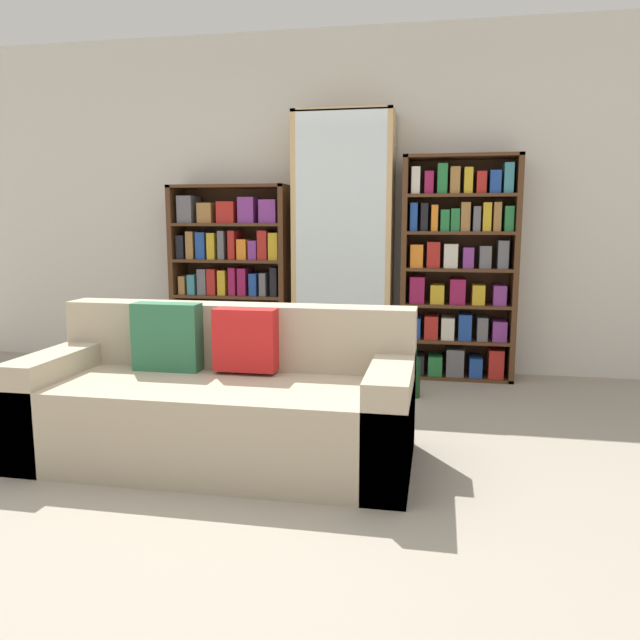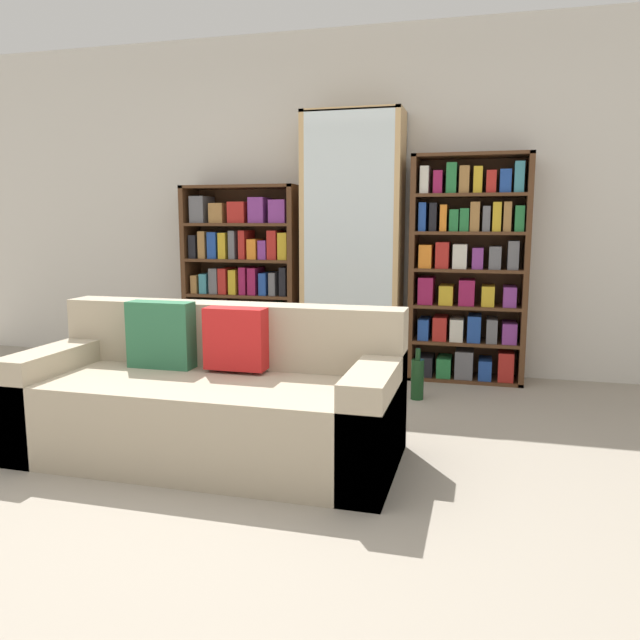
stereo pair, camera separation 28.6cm
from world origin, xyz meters
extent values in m
plane|color=gray|center=(0.00, 0.00, 0.00)|extent=(16.00, 16.00, 0.00)
cube|color=beige|center=(0.00, 2.72, 1.35)|extent=(7.14, 0.06, 2.70)
cube|color=tan|center=(-0.19, 0.52, 0.21)|extent=(1.93, 0.82, 0.42)
cube|color=tan|center=(-0.19, 0.83, 0.59)|extent=(1.93, 0.20, 0.34)
cube|color=tan|center=(-1.06, 0.52, 0.27)|extent=(0.20, 0.82, 0.54)
cube|color=tan|center=(0.67, 0.52, 0.27)|extent=(0.20, 0.82, 0.54)
cube|color=#2D6B47|center=(-0.53, 0.67, 0.60)|extent=(0.36, 0.12, 0.36)
cube|color=red|center=(-0.10, 0.67, 0.60)|extent=(0.32, 0.12, 0.32)
cube|color=#4C2D19|center=(-1.26, 2.51, 0.75)|extent=(0.04, 0.32, 1.49)
cube|color=#4C2D19|center=(-0.34, 2.51, 0.75)|extent=(0.04, 0.32, 1.49)
cube|color=#4C2D19|center=(-0.80, 2.51, 1.48)|extent=(0.96, 0.32, 0.02)
cube|color=#4C2D19|center=(-0.80, 2.51, 0.01)|extent=(0.96, 0.32, 0.02)
cube|color=#4C2D19|center=(-0.80, 2.66, 0.75)|extent=(0.96, 0.01, 1.49)
cube|color=#4C2D19|center=(-0.80, 2.51, 0.31)|extent=(0.88, 0.32, 0.02)
cube|color=#4C2D19|center=(-0.80, 2.51, 0.60)|extent=(0.88, 0.32, 0.02)
cube|color=#4C2D19|center=(-0.80, 2.51, 0.89)|extent=(0.88, 0.32, 0.02)
cube|color=#4C2D19|center=(-0.80, 2.51, 1.18)|extent=(0.88, 0.32, 0.02)
cube|color=gold|center=(-1.17, 2.50, 0.12)|extent=(0.11, 0.24, 0.19)
cube|color=#AD231E|center=(-1.05, 2.50, 0.12)|extent=(0.09, 0.24, 0.18)
cube|color=#8E1947|center=(-0.92, 2.50, 0.14)|extent=(0.08, 0.24, 0.23)
cube|color=#8E1947|center=(-0.80, 2.50, 0.14)|extent=(0.09, 0.24, 0.22)
cube|color=#AD231E|center=(-0.68, 2.50, 0.14)|extent=(0.11, 0.24, 0.23)
cube|color=#5B5B60|center=(-0.56, 2.50, 0.12)|extent=(0.10, 0.24, 0.20)
cube|color=#237038|center=(-0.43, 2.50, 0.14)|extent=(0.11, 0.24, 0.23)
cube|color=#237038|center=(-1.18, 2.50, 0.43)|extent=(0.08, 0.24, 0.22)
cube|color=#1E4293|center=(-1.09, 2.50, 0.41)|extent=(0.08, 0.24, 0.17)
cube|color=#8E1947|center=(-0.99, 2.50, 0.44)|extent=(0.07, 0.24, 0.22)
cube|color=#8E1947|center=(-0.90, 2.50, 0.40)|extent=(0.08, 0.24, 0.15)
cube|color=beige|center=(-0.80, 2.50, 0.43)|extent=(0.06, 0.24, 0.20)
cube|color=#AD231E|center=(-0.71, 2.50, 0.42)|extent=(0.08, 0.24, 0.19)
cube|color=#AD231E|center=(-0.61, 2.50, 0.43)|extent=(0.06, 0.24, 0.20)
cube|color=#237038|center=(-0.52, 2.50, 0.44)|extent=(0.06, 0.24, 0.23)
cube|color=#237038|center=(-0.42, 2.50, 0.40)|extent=(0.07, 0.24, 0.15)
cube|color=olive|center=(-1.18, 2.50, 0.69)|extent=(0.05, 0.24, 0.15)
cube|color=teal|center=(-1.10, 2.50, 0.70)|extent=(0.06, 0.24, 0.16)
cube|color=#5B5B60|center=(-1.01, 2.50, 0.72)|extent=(0.07, 0.24, 0.21)
cube|color=#AD231E|center=(-0.93, 2.50, 0.72)|extent=(0.07, 0.24, 0.21)
cube|color=gold|center=(-0.84, 2.50, 0.71)|extent=(0.06, 0.24, 0.20)
cube|color=#8E1947|center=(-0.76, 2.50, 0.73)|extent=(0.06, 0.24, 0.22)
cube|color=#8E1947|center=(-0.67, 2.50, 0.72)|extent=(0.07, 0.24, 0.22)
cube|color=#1E4293|center=(-0.58, 2.50, 0.70)|extent=(0.06, 0.24, 0.18)
cube|color=#5B5B60|center=(-0.50, 2.50, 0.71)|extent=(0.05, 0.24, 0.18)
cube|color=black|center=(-0.41, 2.50, 0.73)|extent=(0.05, 0.24, 0.23)
cube|color=black|center=(-1.19, 2.50, 1.00)|extent=(0.06, 0.24, 0.19)
cube|color=olive|center=(-1.11, 2.50, 1.01)|extent=(0.06, 0.24, 0.22)
cube|color=#1E4293|center=(-1.02, 2.50, 1.01)|extent=(0.08, 0.24, 0.22)
cube|color=gold|center=(-0.93, 2.50, 1.01)|extent=(0.06, 0.24, 0.21)
cube|color=#5B5B60|center=(-0.84, 2.50, 1.02)|extent=(0.05, 0.24, 0.23)
cube|color=#AD231E|center=(-0.75, 2.50, 1.02)|extent=(0.05, 0.24, 0.23)
cube|color=orange|center=(-0.67, 2.50, 0.98)|extent=(0.08, 0.24, 0.16)
cube|color=#7A3384|center=(-0.58, 2.50, 0.98)|extent=(0.07, 0.24, 0.15)
cube|color=#AD231E|center=(-0.50, 2.50, 1.02)|extent=(0.08, 0.24, 0.23)
cube|color=gold|center=(-0.41, 2.50, 1.01)|extent=(0.08, 0.24, 0.21)
cube|color=#5B5B60|center=(-1.14, 2.50, 1.30)|extent=(0.12, 0.24, 0.22)
cube|color=olive|center=(-0.97, 2.50, 1.27)|extent=(0.12, 0.24, 0.16)
cube|color=#AD231E|center=(-0.80, 2.50, 1.28)|extent=(0.14, 0.24, 0.17)
cube|color=#7A3384|center=(-0.63, 2.50, 1.29)|extent=(0.13, 0.24, 0.20)
cube|color=#7A3384|center=(-0.46, 2.50, 1.28)|extent=(0.14, 0.24, 0.18)
cube|color=tan|center=(-0.23, 2.49, 1.02)|extent=(0.04, 0.36, 2.03)
cube|color=tan|center=(0.50, 2.49, 1.02)|extent=(0.04, 0.36, 2.03)
cube|color=tan|center=(0.13, 2.49, 2.02)|extent=(0.76, 0.36, 0.02)
cube|color=tan|center=(0.13, 2.49, 0.01)|extent=(0.76, 0.36, 0.02)
cube|color=tan|center=(0.13, 2.66, 1.02)|extent=(0.76, 0.01, 2.03)
cube|color=silver|center=(0.13, 2.31, 1.02)|extent=(0.68, 0.01, 2.01)
cube|color=tan|center=(0.13, 2.49, 0.42)|extent=(0.68, 0.32, 0.02)
cube|color=tan|center=(0.13, 2.49, 0.82)|extent=(0.68, 0.32, 0.02)
cube|color=tan|center=(0.13, 2.49, 1.22)|extent=(0.68, 0.32, 0.02)
cube|color=tan|center=(0.13, 2.49, 1.61)|extent=(0.68, 0.32, 0.02)
cylinder|color=silver|center=(-0.08, 2.48, 0.06)|extent=(0.01, 0.01, 0.08)
cone|color=silver|center=(-0.08, 2.48, 0.15)|extent=(0.09, 0.09, 0.10)
cylinder|color=silver|center=(0.13, 2.51, 0.06)|extent=(0.01, 0.01, 0.08)
cone|color=silver|center=(0.13, 2.51, 0.15)|extent=(0.09, 0.09, 0.10)
cylinder|color=silver|center=(0.35, 2.48, 0.06)|extent=(0.01, 0.01, 0.08)
cone|color=silver|center=(0.35, 2.48, 0.15)|extent=(0.09, 0.09, 0.10)
cylinder|color=silver|center=(-0.13, 2.50, 0.48)|extent=(0.01, 0.01, 0.09)
cone|color=silver|center=(-0.13, 2.50, 0.57)|extent=(0.08, 0.08, 0.11)
cylinder|color=silver|center=(-0.03, 2.50, 0.48)|extent=(0.01, 0.01, 0.09)
cone|color=silver|center=(-0.03, 2.50, 0.57)|extent=(0.08, 0.08, 0.11)
cylinder|color=silver|center=(0.08, 2.50, 0.48)|extent=(0.01, 0.01, 0.09)
cone|color=silver|center=(0.08, 2.50, 0.57)|extent=(0.08, 0.08, 0.11)
cylinder|color=silver|center=(0.19, 2.48, 0.48)|extent=(0.01, 0.01, 0.09)
cone|color=silver|center=(0.19, 2.48, 0.57)|extent=(0.08, 0.08, 0.11)
cylinder|color=silver|center=(0.30, 2.51, 0.48)|extent=(0.01, 0.01, 0.09)
cone|color=silver|center=(0.30, 2.51, 0.57)|extent=(0.08, 0.08, 0.11)
cylinder|color=silver|center=(0.40, 2.47, 0.48)|extent=(0.01, 0.01, 0.09)
cone|color=silver|center=(0.40, 2.47, 0.57)|extent=(0.08, 0.08, 0.11)
cylinder|color=silver|center=(-0.13, 2.50, 0.87)|extent=(0.01, 0.01, 0.08)
cone|color=silver|center=(-0.13, 2.50, 0.96)|extent=(0.08, 0.08, 0.10)
cylinder|color=silver|center=(-0.03, 2.48, 0.87)|extent=(0.01, 0.01, 0.08)
cone|color=silver|center=(-0.03, 2.48, 0.96)|extent=(0.08, 0.08, 0.10)
cylinder|color=silver|center=(0.08, 2.50, 0.87)|extent=(0.01, 0.01, 0.08)
cone|color=silver|center=(0.08, 2.50, 0.96)|extent=(0.08, 0.08, 0.10)
cylinder|color=silver|center=(0.19, 2.48, 0.87)|extent=(0.01, 0.01, 0.08)
cone|color=silver|center=(0.19, 2.48, 0.96)|extent=(0.08, 0.08, 0.10)
cylinder|color=silver|center=(0.30, 2.48, 0.87)|extent=(0.01, 0.01, 0.08)
cone|color=silver|center=(0.30, 2.48, 0.96)|extent=(0.08, 0.08, 0.10)
cylinder|color=silver|center=(0.40, 2.49, 0.87)|extent=(0.01, 0.01, 0.08)
cone|color=silver|center=(0.40, 2.49, 0.96)|extent=(0.08, 0.08, 0.10)
cylinder|color=silver|center=(-0.11, 2.49, 1.26)|extent=(0.01, 0.01, 0.07)
cone|color=silver|center=(-0.11, 2.49, 1.34)|extent=(0.09, 0.09, 0.08)
cylinder|color=silver|center=(0.05, 2.48, 1.26)|extent=(0.01, 0.01, 0.07)
cone|color=silver|center=(0.05, 2.48, 1.34)|extent=(0.09, 0.09, 0.08)
cylinder|color=silver|center=(0.22, 2.48, 1.26)|extent=(0.01, 0.01, 0.07)
cone|color=silver|center=(0.22, 2.48, 1.34)|extent=(0.09, 0.09, 0.08)
cylinder|color=silver|center=(0.38, 2.50, 1.26)|extent=(0.01, 0.01, 0.07)
cone|color=silver|center=(0.38, 2.50, 1.34)|extent=(0.09, 0.09, 0.08)
cylinder|color=silver|center=(-0.11, 2.48, 1.66)|extent=(0.01, 0.01, 0.06)
cone|color=silver|center=(-0.11, 2.48, 1.73)|extent=(0.09, 0.09, 0.08)
cylinder|color=silver|center=(0.05, 2.49, 1.66)|extent=(0.01, 0.01, 0.06)
cone|color=silver|center=(0.05, 2.49, 1.73)|extent=(0.09, 0.09, 0.08)
cylinder|color=silver|center=(0.22, 2.50, 1.66)|extent=(0.01, 0.01, 0.06)
cone|color=silver|center=(0.22, 2.50, 1.73)|extent=(0.09, 0.09, 0.08)
cylinder|color=silver|center=(0.38, 2.48, 1.66)|extent=(0.01, 0.01, 0.06)
cone|color=silver|center=(0.38, 2.48, 1.73)|extent=(0.09, 0.09, 0.08)
cube|color=#4C2D19|center=(0.61, 2.51, 0.85)|extent=(0.04, 0.32, 1.69)
cube|color=#4C2D19|center=(1.43, 2.51, 0.85)|extent=(0.04, 0.32, 1.69)
cube|color=#4C2D19|center=(1.02, 2.51, 1.68)|extent=(0.86, 0.32, 0.02)
cube|color=#4C2D19|center=(1.02, 2.51, 0.01)|extent=(0.86, 0.32, 0.02)
cube|color=#4C2D19|center=(1.02, 2.66, 0.85)|extent=(0.86, 0.01, 1.69)
cube|color=#4C2D19|center=(1.02, 2.51, 0.30)|extent=(0.78, 0.32, 0.02)
cube|color=#4C2D19|center=(1.02, 2.51, 0.57)|extent=(0.78, 0.32, 0.02)
cube|color=#4C2D19|center=(1.02, 2.51, 0.85)|extent=(0.78, 0.32, 0.02)
cube|color=#4C2D19|center=(1.02, 2.51, 1.12)|extent=(0.78, 0.32, 0.02)
cube|color=#4C2D19|center=(1.02, 2.51, 1.40)|extent=(0.78, 0.32, 0.02)
cube|color=black|center=(0.72, 2.50, 0.10)|extent=(0.13, 0.24, 0.15)
cube|color=#237038|center=(0.87, 2.50, 0.10)|extent=(0.11, 0.24, 0.15)
cube|color=#5B5B60|center=(1.02, 2.50, 0.13)|extent=(0.13, 0.24, 0.21)
cube|color=#1E4293|center=(1.17, 2.50, 0.10)|extent=(0.10, 0.24, 0.15)
cube|color=#AD231E|center=(1.32, 2.50, 0.13)|extent=(0.11, 0.24, 0.22)
cube|color=#1E4293|center=(0.71, 2.50, 0.39)|extent=(0.08, 0.24, 0.16)
cube|color=#AD231E|center=(0.83, 2.50, 0.40)|extent=(0.10, 0.24, 0.18)
cube|color=beige|center=(0.95, 2.50, 0.39)|extent=(0.10, 0.24, 0.17)
cube|color=#1E4293|center=(1.08, 2.50, 0.41)|extent=(0.10, 0.24, 0.20)
cube|color=#5B5B60|center=(1.21, 2.50, 0.40)|extent=(0.08, 0.24, 0.18)
cube|color=#7A3384|center=(1.34, 2.50, 0.39)|extent=(0.10, 0.24, 0.15)
cube|color=#8E1947|center=(0.72, 2.50, 0.69)|extent=(0.11, 0.24, 0.20)
cube|color=gold|center=(0.87, 2.50, 0.66)|extent=(0.10, 0.24, 0.14)
cube|color=#8E1947|center=(1.02, 2.50, 0.68)|extent=(0.11, 0.24, 0.19)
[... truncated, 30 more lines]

